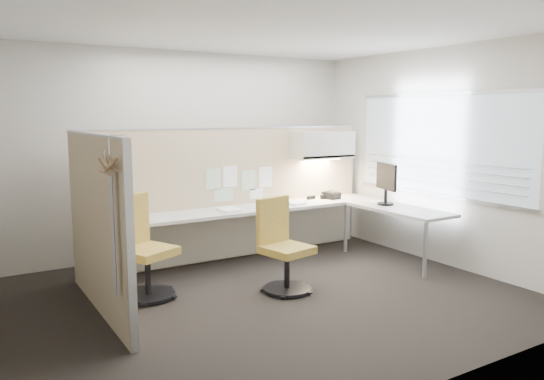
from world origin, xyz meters
TOP-DOWN VIEW (x-y plane):
  - floor at (0.00, 0.00)m, footprint 5.50×4.50m
  - ceiling at (0.00, 0.00)m, footprint 5.50×4.50m
  - wall_back at (0.00, 2.25)m, footprint 5.50×0.02m
  - wall_front at (0.00, -2.25)m, footprint 5.50×0.02m
  - wall_right at (2.75, 0.00)m, footprint 0.02×4.50m
  - window_pane at (2.73, 0.00)m, footprint 0.01×2.80m
  - partition_back at (0.55, 1.60)m, footprint 4.10×0.06m
  - partition_left at (-1.50, 0.50)m, footprint 0.06×2.20m
  - desk at (0.93, 1.13)m, footprint 4.00×2.07m
  - overhead_bin at (1.90, 1.39)m, footprint 0.90×0.36m
  - task_light_strip at (1.90, 1.39)m, footprint 0.60×0.06m
  - pinned_papers at (0.63, 1.57)m, footprint 1.01×0.00m
  - poster at (-1.05, 1.57)m, footprint 0.28×0.00m
  - chair_left at (-1.01, 0.69)m, footprint 0.67×0.69m
  - chair_right at (0.38, 0.09)m, footprint 0.56×0.58m
  - monitor at (2.30, 0.50)m, footprint 0.22×0.52m
  - phone at (2.00, 1.29)m, footprint 0.25×0.24m
  - stapler at (1.72, 1.41)m, footprint 0.14×0.06m
  - tape_dispenser at (1.90, 1.34)m, footprint 0.10×0.06m
  - coat_hook at (-1.58, -0.35)m, footprint 0.18×0.44m
  - paper_stack_0 at (-1.03, 1.20)m, footprint 0.27×0.33m
  - paper_stack_1 at (0.28, 1.17)m, footprint 0.23×0.30m
  - paper_stack_2 at (1.02, 1.33)m, footprint 0.25×0.31m
  - paper_stack_3 at (1.28, 1.22)m, footprint 0.30×0.35m
  - paper_stack_4 at (2.32, 0.65)m, footprint 0.26×0.32m

SIDE VIEW (x-z plane):
  - floor at x=0.00m, z-range -0.01..0.00m
  - chair_right at x=0.38m, z-range -0.03..0.98m
  - chair_left at x=-1.01m, z-range -0.04..1.05m
  - desk at x=0.93m, z-range 0.24..0.97m
  - paper_stack_4 at x=2.32m, z-range 0.73..0.75m
  - paper_stack_2 at x=1.02m, z-range 0.73..0.75m
  - paper_stack_3 at x=1.28m, z-range 0.73..0.76m
  - paper_stack_0 at x=-1.03m, z-range 0.73..0.76m
  - paper_stack_1 at x=0.28m, z-range 0.73..0.77m
  - stapler at x=1.72m, z-range 0.73..0.78m
  - tape_dispenser at x=1.90m, z-range 0.73..0.79m
  - phone at x=2.00m, z-range 0.72..0.84m
  - partition_back at x=0.55m, z-range 0.00..1.75m
  - partition_left at x=-1.50m, z-range 0.00..1.75m
  - pinned_papers at x=0.63m, z-range 0.80..1.27m
  - monitor at x=2.30m, z-range 0.77..1.33m
  - task_light_strip at x=1.90m, z-range 1.29..1.31m
  - wall_back at x=0.00m, z-range 0.00..2.80m
  - wall_front at x=0.00m, z-range 0.00..2.80m
  - wall_right at x=2.75m, z-range 0.00..2.80m
  - poster at x=-1.05m, z-range 1.24..1.59m
  - coat_hook at x=-1.58m, z-range 0.76..2.08m
  - overhead_bin at x=1.90m, z-range 1.32..1.70m
  - window_pane at x=2.73m, z-range 0.90..2.20m
  - ceiling at x=0.00m, z-range 2.80..2.81m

